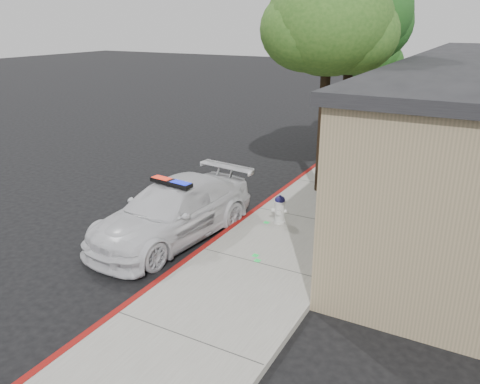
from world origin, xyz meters
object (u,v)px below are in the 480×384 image
(fire_hydrant, at_px, (280,209))
(police_car, at_px, (173,211))
(street_tree_mid, at_px, (353,16))
(street_tree_near, at_px, (329,26))
(street_tree_far, at_px, (369,58))

(fire_hydrant, bearing_deg, police_car, -156.58)
(police_car, bearing_deg, street_tree_mid, 76.19)
(police_car, distance_m, fire_hydrant, 2.87)
(police_car, distance_m, street_tree_mid, 8.45)
(street_tree_mid, bearing_deg, street_tree_near, -96.91)
(street_tree_far, bearing_deg, fire_hydrant, -88.02)
(fire_hydrant, xyz_separation_m, street_tree_far, (-0.33, 9.60, 3.31))
(street_tree_mid, height_order, street_tree_far, street_tree_mid)
(street_tree_near, relative_size, street_tree_mid, 0.96)
(fire_hydrant, height_order, street_tree_mid, street_tree_mid)
(fire_hydrant, xyz_separation_m, street_tree_near, (0.06, 3.03, 4.63))
(street_tree_far, bearing_deg, street_tree_near, -86.61)
(police_car, bearing_deg, street_tree_near, 72.01)
(police_car, relative_size, street_tree_far, 1.06)
(street_tree_near, bearing_deg, police_car, -114.47)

